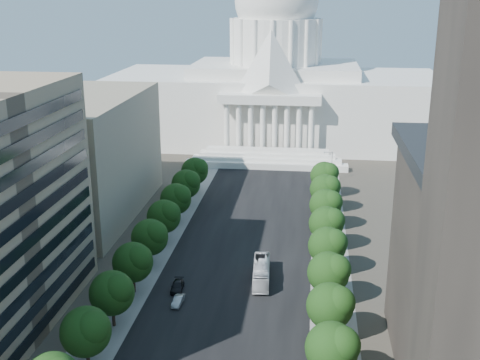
% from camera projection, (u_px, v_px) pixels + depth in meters
% --- Properties ---
extents(road_asphalt, '(30.00, 260.00, 0.01)m').
position_uv_depth(road_asphalt, '(247.00, 235.00, 139.68)').
color(road_asphalt, black).
rests_on(road_asphalt, ground).
extents(sidewalk_left, '(8.00, 260.00, 0.02)m').
position_uv_depth(sidewalk_left, '(167.00, 232.00, 141.86)').
color(sidewalk_left, gray).
rests_on(sidewalk_left, ground).
extents(sidewalk_right, '(8.00, 260.00, 0.02)m').
position_uv_depth(sidewalk_right, '(329.00, 239.00, 137.50)').
color(sidewalk_right, gray).
rests_on(sidewalk_right, ground).
extents(capitol, '(120.00, 56.00, 73.00)m').
position_uv_depth(capitol, '(275.00, 88.00, 223.57)').
color(capitol, white).
rests_on(capitol, ground).
extents(office_block_left_far, '(38.00, 52.00, 30.00)m').
position_uv_depth(office_block_left_far, '(61.00, 156.00, 150.17)').
color(office_block_left_far, gray).
rests_on(office_block_left_far, ground).
extents(tree_l_c, '(7.79, 7.60, 9.97)m').
position_uv_depth(tree_l_c, '(87.00, 331.00, 88.44)').
color(tree_l_c, '#33261C').
rests_on(tree_l_c, ground).
extents(tree_l_d, '(7.79, 7.60, 9.97)m').
position_uv_depth(tree_l_d, '(113.00, 292.00, 99.81)').
color(tree_l_d, '#33261C').
rests_on(tree_l_d, ground).
extents(tree_l_e, '(7.79, 7.60, 9.97)m').
position_uv_depth(tree_l_e, '(134.00, 261.00, 111.18)').
color(tree_l_e, '#33261C').
rests_on(tree_l_e, ground).
extents(tree_l_f, '(7.79, 7.60, 9.97)m').
position_uv_depth(tree_l_f, '(151.00, 236.00, 122.54)').
color(tree_l_f, '#33261C').
rests_on(tree_l_f, ground).
extents(tree_l_g, '(7.79, 7.60, 9.97)m').
position_uv_depth(tree_l_g, '(165.00, 216.00, 133.91)').
color(tree_l_g, '#33261C').
rests_on(tree_l_g, ground).
extents(tree_l_h, '(7.79, 7.60, 9.97)m').
position_uv_depth(tree_l_h, '(177.00, 198.00, 145.28)').
color(tree_l_h, '#33261C').
rests_on(tree_l_h, ground).
extents(tree_l_i, '(7.79, 7.60, 9.97)m').
position_uv_depth(tree_l_i, '(187.00, 183.00, 156.64)').
color(tree_l_i, '#33261C').
rests_on(tree_l_i, ground).
extents(tree_l_j, '(7.79, 7.60, 9.97)m').
position_uv_depth(tree_l_j, '(196.00, 170.00, 168.01)').
color(tree_l_j, '#33261C').
rests_on(tree_l_j, ground).
extents(tree_r_c, '(7.79, 7.60, 9.97)m').
position_uv_depth(tree_r_c, '(334.00, 347.00, 84.31)').
color(tree_r_c, '#33261C').
rests_on(tree_r_c, ground).
extents(tree_r_d, '(7.79, 7.60, 9.97)m').
position_uv_depth(tree_r_d, '(332.00, 305.00, 95.68)').
color(tree_r_d, '#33261C').
rests_on(tree_r_d, ground).
extents(tree_r_e, '(7.79, 7.60, 9.97)m').
position_uv_depth(tree_r_e, '(330.00, 272.00, 107.04)').
color(tree_r_e, '#33261C').
rests_on(tree_r_e, ground).
extents(tree_r_f, '(7.79, 7.60, 9.97)m').
position_uv_depth(tree_r_f, '(329.00, 245.00, 118.41)').
color(tree_r_f, '#33261C').
rests_on(tree_r_f, ground).
extents(tree_r_g, '(7.79, 7.60, 9.97)m').
position_uv_depth(tree_r_g, '(328.00, 223.00, 129.78)').
color(tree_r_g, '#33261C').
rests_on(tree_r_g, ground).
extents(tree_r_h, '(7.79, 7.60, 9.97)m').
position_uv_depth(tree_r_h, '(327.00, 204.00, 141.14)').
color(tree_r_h, '#33261C').
rests_on(tree_r_h, ground).
extents(tree_r_i, '(7.79, 7.60, 9.97)m').
position_uv_depth(tree_r_i, '(326.00, 188.00, 152.51)').
color(tree_r_i, '#33261C').
rests_on(tree_r_i, ground).
extents(tree_r_j, '(7.79, 7.60, 9.97)m').
position_uv_depth(tree_r_j, '(325.00, 175.00, 163.88)').
color(tree_r_j, '#33261C').
rests_on(tree_r_j, ground).
extents(streetlight_b, '(2.61, 0.44, 9.00)m').
position_uv_depth(streetlight_b, '(345.00, 355.00, 83.56)').
color(streetlight_b, gray).
rests_on(streetlight_b, ground).
extents(streetlight_c, '(2.61, 0.44, 9.00)m').
position_uv_depth(streetlight_c, '(339.00, 275.00, 107.24)').
color(streetlight_c, gray).
rests_on(streetlight_c, ground).
extents(streetlight_d, '(2.61, 0.44, 9.00)m').
position_uv_depth(streetlight_d, '(335.00, 224.00, 130.92)').
color(streetlight_d, gray).
rests_on(streetlight_d, ground).
extents(streetlight_e, '(2.61, 0.44, 9.00)m').
position_uv_depth(streetlight_e, '(332.00, 188.00, 154.60)').
color(streetlight_e, gray).
rests_on(streetlight_e, ground).
extents(streetlight_f, '(2.61, 0.44, 9.00)m').
position_uv_depth(streetlight_f, '(330.00, 162.00, 178.28)').
color(streetlight_f, gray).
rests_on(streetlight_f, ground).
extents(car_silver, '(1.79, 4.50, 1.46)m').
position_uv_depth(car_silver, '(178.00, 301.00, 108.65)').
color(car_silver, '#A5A8AC').
rests_on(car_silver, ground).
extents(car_dark_b, '(2.53, 5.47, 1.55)m').
position_uv_depth(car_dark_b, '(177.00, 287.00, 113.81)').
color(car_dark_b, black).
rests_on(car_dark_b, ground).
extents(city_bus, '(3.91, 13.37, 3.68)m').
position_uv_depth(city_bus, '(261.00, 272.00, 117.24)').
color(city_bus, silver).
rests_on(city_bus, ground).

